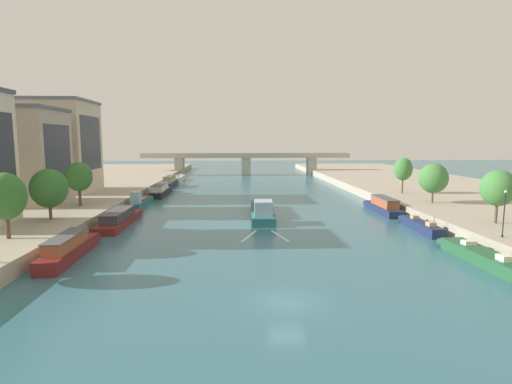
{
  "coord_description": "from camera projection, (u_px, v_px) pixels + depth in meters",
  "views": [
    {
      "loc": [
        -3.52,
        -27.03,
        11.24
      ],
      "look_at": [
        0.0,
        41.56,
        2.47
      ],
      "focal_mm": 28.52,
      "sensor_mm": 36.0,
      "label": 1
    }
  ],
  "objects": [
    {
      "name": "tree_right_midway",
      "position": [
        498.0,
        188.0,
        46.84
      ],
      "size": [
        3.84,
        3.84,
        6.24
      ],
      "color": "brown",
      "rests_on": "quay_right"
    },
    {
      "name": "moored_boat_right_gap_after",
      "position": [
        420.0,
        226.0,
        50.93
      ],
      "size": [
        1.82,
        10.35,
        2.26
      ],
      "color": "#1E284C",
      "rests_on": "ground"
    },
    {
      "name": "ground_plane",
      "position": [
        286.0,
        302.0,
        28.38
      ],
      "size": [
        400.0,
        400.0,
        0.0
      ],
      "primitive_type": "plane",
      "color": "#336675"
    },
    {
      "name": "moored_boat_left_far",
      "position": [
        170.0,
        182.0,
        98.76
      ],
      "size": [
        2.39,
        12.41,
        2.65
      ],
      "color": "#1E284C",
      "rests_on": "ground"
    },
    {
      "name": "moored_boat_right_near",
      "position": [
        482.0,
        256.0,
        37.47
      ],
      "size": [
        2.62,
        11.67,
        2.27
      ],
      "color": "#235633",
      "rests_on": "ground"
    },
    {
      "name": "bridge_far",
      "position": [
        246.0,
        161.0,
        131.34
      ],
      "size": [
        66.79,
        4.4,
        7.11
      ],
      "color": "#ADA899",
      "rests_on": "ground"
    },
    {
      "name": "tree_left_nearest",
      "position": [
        79.0,
        177.0,
        59.31
      ],
      "size": [
        3.81,
        3.81,
        6.47
      ],
      "color": "brown",
      "rests_on": "quay_left"
    },
    {
      "name": "building_left_middle",
      "position": [
        61.0,
        146.0,
        75.74
      ],
      "size": [
        11.52,
        13.2,
        17.01
      ],
      "color": "beige",
      "rests_on": "quay_left"
    },
    {
      "name": "moored_boat_left_upstream",
      "position": [
        141.0,
        201.0,
        69.71
      ],
      "size": [
        1.98,
        11.2,
        2.89
      ],
      "color": "#23666B",
      "rests_on": "ground"
    },
    {
      "name": "building_left_far_end",
      "position": [
        20.0,
        156.0,
        61.3
      ],
      "size": [
        11.77,
        11.46,
        14.55
      ],
      "color": "#A89989",
      "rests_on": "quay_left"
    },
    {
      "name": "tree_left_second",
      "position": [
        49.0,
        188.0,
        49.01
      ],
      "size": [
        4.35,
        4.35,
        6.21
      ],
      "color": "brown",
      "rests_on": "quay_left"
    },
    {
      "name": "moored_boat_left_second",
      "position": [
        119.0,
        218.0,
        54.2
      ],
      "size": [
        2.87,
        14.86,
        2.15
      ],
      "color": "maroon",
      "rests_on": "ground"
    },
    {
      "name": "moored_boat_left_near",
      "position": [
        161.0,
        190.0,
        83.67
      ],
      "size": [
        2.62,
        14.12,
        2.4
      ],
      "color": "black",
      "rests_on": "ground"
    },
    {
      "name": "tree_right_third",
      "position": [
        433.0,
        178.0,
        62.43
      ],
      "size": [
        4.36,
        4.36,
        6.11
      ],
      "color": "brown",
      "rests_on": "quay_right"
    },
    {
      "name": "moored_boat_left_midway",
      "position": [
        69.0,
        248.0,
        38.73
      ],
      "size": [
        2.35,
        12.2,
        2.43
      ],
      "color": "maroon",
      "rests_on": "ground"
    },
    {
      "name": "quay_left",
      "position": [
        55.0,
        193.0,
        80.76
      ],
      "size": [
        36.0,
        170.0,
        1.63
      ],
      "primitive_type": "cube",
      "color": "#A89E89",
      "rests_on": "ground"
    },
    {
      "name": "tree_right_by_lamp",
      "position": [
        403.0,
        169.0,
        73.88
      ],
      "size": [
        3.31,
        3.31,
        6.46
      ],
      "color": "brown",
      "rests_on": "quay_right"
    },
    {
      "name": "tree_left_midway",
      "position": [
        5.0,
        196.0,
        39.44
      ],
      "size": [
        3.82,
        3.82,
        6.52
      ],
      "color": "brown",
      "rests_on": "quay_left"
    },
    {
      "name": "barge_midriver",
      "position": [
        262.0,
        211.0,
        59.78
      ],
      "size": [
        3.81,
        17.81,
        3.18
      ],
      "color": "#23666B",
      "rests_on": "ground"
    },
    {
      "name": "wake_behind_barge",
      "position": [
        264.0,
        236.0,
        47.97
      ],
      "size": [
        5.6,
        5.99,
        0.03
      ],
      "color": "#A5D1DB",
      "rests_on": "ground"
    },
    {
      "name": "quay_right",
      "position": [
        441.0,
        191.0,
        84.77
      ],
      "size": [
        36.0,
        170.0,
        1.63
      ],
      "primitive_type": "cube",
      "color": "#A89E89",
      "rests_on": "ground"
    },
    {
      "name": "lamppost_right_bank",
      "position": [
        504.0,
        212.0,
        40.21
      ],
      "size": [
        0.28,
        0.28,
        4.72
      ],
      "color": "black",
      "rests_on": "quay_right"
    },
    {
      "name": "moored_boat_right_far",
      "position": [
        383.0,
        206.0,
        63.54
      ],
      "size": [
        2.42,
        12.36,
        2.46
      ],
      "color": "#1E284C",
      "rests_on": "ground"
    },
    {
      "name": "moored_boat_left_gap_after",
      "position": [
        180.0,
        178.0,
        113.45
      ],
      "size": [
        2.11,
        11.26,
        2.44
      ],
      "color": "silver",
      "rests_on": "ground"
    }
  ]
}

